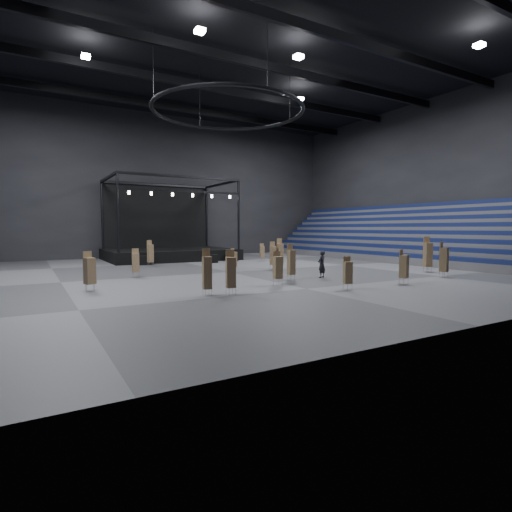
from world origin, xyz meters
TOP-DOWN VIEW (x-y plane):
  - floor at (0.00, 0.00)m, footprint 50.00×50.00m
  - ceiling at (0.00, 0.00)m, footprint 50.00×42.00m
  - wall_back at (0.00, 21.00)m, footprint 50.00×0.20m
  - wall_front at (0.00, -21.00)m, footprint 50.00×0.20m
  - wall_right at (25.00, 0.00)m, footprint 0.20×42.00m
  - bleachers_right at (22.94, 0.00)m, footprint 7.20×40.00m
  - stage at (0.00, 16.24)m, footprint 14.00×10.00m
  - truss_ring at (-0.00, 0.00)m, footprint 12.30×12.30m
  - roof_girders at (0.00, -0.00)m, footprint 49.00×30.35m
  - floodlights at (0.00, -4.00)m, footprint 28.60×16.60m
  - flight_case_left at (-4.22, 9.77)m, footprint 1.51×1.14m
  - flight_case_mid at (2.28, 8.80)m, footprint 1.32×0.70m
  - flight_case_right at (5.14, 9.70)m, footprint 1.48×1.10m
  - chair_stack_0 at (7.98, 8.01)m, footprint 0.58×0.58m
  - chair_stack_1 at (14.01, -8.31)m, footprint 0.72×0.72m
  - chair_stack_2 at (-6.08, -9.77)m, footprint 0.51×0.51m
  - chair_stack_3 at (4.37, 0.11)m, footprint 0.58×0.58m
  - chair_stack_4 at (1.89, -11.99)m, footprint 0.59×0.59m
  - chair_stack_5 at (-0.63, -8.33)m, footprint 0.58×0.58m
  - chair_stack_6 at (-4.30, 8.01)m, footprint 0.56×0.56m
  - chair_stack_7 at (5.02, -0.04)m, footprint 0.57×0.57m
  - chair_stack_8 at (-11.34, -5.12)m, footprint 0.67×0.67m
  - chair_stack_9 at (1.60, -6.63)m, footprint 0.47×0.47m
  - chair_stack_10 at (12.04, -11.14)m, footprint 0.65×0.65m
  - chair_stack_11 at (0.91, 0.88)m, footprint 0.52×0.52m
  - chair_stack_12 at (6.71, -11.99)m, footprint 0.61×0.61m
  - chair_stack_13 at (-4.89, -10.21)m, footprint 0.60×0.60m
  - chair_stack_14 at (-7.56, -0.06)m, footprint 0.58×0.58m
  - man_center at (4.24, -6.74)m, footprint 0.84×0.70m
  - crew_member at (1.47, 2.48)m, footprint 0.83×0.98m

SIDE VIEW (x-z plane):
  - floor at x=0.00m, z-range 0.00..0.00m
  - flight_case_mid at x=2.28m, z-range 0.00..0.86m
  - flight_case_right at x=5.14m, z-range 0.00..0.89m
  - flight_case_left at x=-4.22m, z-range 0.00..0.90m
  - crew_member at x=1.47m, z-range 0.00..1.77m
  - man_center at x=4.24m, z-range 0.00..1.98m
  - chair_stack_11 at x=0.91m, z-range 0.06..1.96m
  - chair_stack_4 at x=1.89m, z-range 0.07..2.03m
  - chair_stack_0 at x=7.98m, z-range 0.08..2.02m
  - chair_stack_14 at x=-7.56m, z-range 0.08..2.21m
  - chair_stack_5 at x=-0.63m, z-range 0.08..2.25m
  - chair_stack_12 at x=6.71m, z-range 0.06..2.31m
  - chair_stack_8 at x=-11.34m, z-range 0.07..2.38m
  - chair_stack_3 at x=4.37m, z-range 0.04..2.48m
  - chair_stack_13 at x=-4.89m, z-range 0.05..2.50m
  - chair_stack_9 at x=1.60m, z-range 0.02..2.54m
  - chair_stack_2 at x=-6.08m, z-range 0.02..2.55m
  - chair_stack_6 at x=-4.30m, z-range 0.04..2.54m
  - chair_stack_10 at x=12.04m, z-range 0.05..2.68m
  - chair_stack_7 at x=5.02m, z-range 0.02..2.74m
  - stage at x=0.00m, z-range -3.15..6.05m
  - chair_stack_1 at x=14.01m, z-range 0.04..2.96m
  - bleachers_right at x=22.94m, z-range -1.47..4.93m
  - wall_back at x=0.00m, z-range 0.00..18.00m
  - wall_front at x=0.00m, z-range 0.00..18.00m
  - wall_right at x=25.00m, z-range 0.00..18.00m
  - truss_ring at x=0.00m, z-range 10.43..15.58m
  - floodlights at x=0.00m, z-range 16.48..16.73m
  - roof_girders at x=0.00m, z-range 16.85..17.55m
  - ceiling at x=0.00m, z-range 17.90..18.10m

